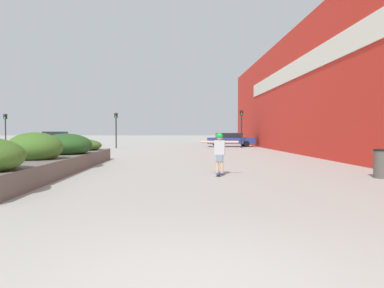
% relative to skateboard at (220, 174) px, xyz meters
% --- Properties ---
extents(ground_plane, '(300.00, 300.00, 0.00)m').
position_rel_skateboard_xyz_m(ground_plane, '(-1.23, -9.25, -0.07)').
color(ground_plane, '#A3A099').
extents(building_wall_right, '(0.67, 49.22, 8.72)m').
position_rel_skateboard_xyz_m(building_wall_right, '(6.88, 12.67, 4.30)').
color(building_wall_right, red).
rests_on(building_wall_right, ground_plane).
extents(planter_box, '(2.18, 13.13, 1.50)m').
position_rel_skateboard_xyz_m(planter_box, '(-6.19, 1.11, 0.54)').
color(planter_box, '#605B54').
rests_on(planter_box, ground_plane).
extents(skateboard, '(0.36, 0.81, 0.09)m').
position_rel_skateboard_xyz_m(skateboard, '(0.00, 0.00, 0.00)').
color(skateboard, navy).
rests_on(skateboard, ground_plane).
extents(skateboarder, '(1.28, 0.38, 1.39)m').
position_rel_skateboard_xyz_m(skateboarder, '(0.00, 0.00, 0.87)').
color(skateboarder, tan).
rests_on(skateboarder, skateboard).
extents(trash_bin, '(0.66, 0.66, 0.95)m').
position_rel_skateboard_xyz_m(trash_bin, '(5.30, -0.88, 0.40)').
color(trash_bin, '#514C47').
rests_on(trash_bin, ground_plane).
extents(car_leftmost, '(4.23, 1.90, 1.53)m').
position_rel_skateboard_xyz_m(car_leftmost, '(-14.76, 28.53, 0.73)').
color(car_leftmost, '#BCBCC1').
rests_on(car_leftmost, ground_plane).
extents(car_center_left, '(4.67, 1.87, 1.39)m').
position_rel_skateboard_xyz_m(car_center_left, '(3.81, 24.74, 0.67)').
color(car_center_left, navy).
rests_on(car_center_left, ground_plane).
extents(traffic_light_left, '(0.28, 0.30, 3.24)m').
position_rel_skateboard_xyz_m(traffic_light_left, '(-7.14, 21.65, 2.15)').
color(traffic_light_left, black).
rests_on(traffic_light_left, ground_plane).
extents(traffic_light_right, '(0.28, 0.30, 3.53)m').
position_rel_skateboard_xyz_m(traffic_light_right, '(4.48, 21.96, 2.33)').
color(traffic_light_right, black).
rests_on(traffic_light_right, ground_plane).
extents(traffic_light_far_left, '(0.28, 0.30, 3.15)m').
position_rel_skateboard_xyz_m(traffic_light_far_left, '(-17.34, 22.16, 2.10)').
color(traffic_light_far_left, black).
rests_on(traffic_light_far_left, ground_plane).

